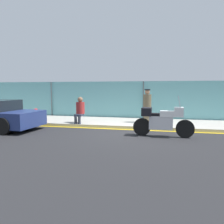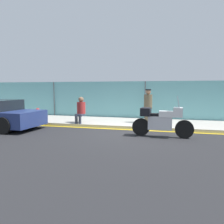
% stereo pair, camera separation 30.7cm
% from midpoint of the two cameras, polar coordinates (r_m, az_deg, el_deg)
% --- Properties ---
extents(ground_plane, '(120.00, 120.00, 0.00)m').
position_cam_midpoint_polar(ground_plane, '(8.86, 7.03, -5.59)').
color(ground_plane, '#262628').
extents(sidewalk, '(41.81, 2.86, 0.14)m').
position_cam_midpoint_polar(sidewalk, '(11.05, 8.56, -2.93)').
color(sidewalk, '#ADA89E').
rests_on(sidewalk, ground_plane).
extents(curb_paint_stripe, '(41.81, 0.18, 0.01)m').
position_cam_midpoint_polar(curb_paint_stripe, '(9.57, 7.60, -4.71)').
color(curb_paint_stripe, gold).
rests_on(curb_paint_stripe, ground_plane).
extents(storefront_fence, '(39.72, 0.17, 2.21)m').
position_cam_midpoint_polar(storefront_fence, '(12.45, 9.36, 2.86)').
color(storefront_fence, '#6BB2B7').
rests_on(storefront_fence, ground_plane).
extents(motorcycle, '(2.24, 0.56, 1.53)m').
position_cam_midpoint_polar(motorcycle, '(8.33, 13.86, -2.12)').
color(motorcycle, black).
rests_on(motorcycle, ground_plane).
extents(officer_standing, '(0.40, 0.40, 1.64)m').
position_cam_midpoint_polar(officer_standing, '(10.76, 10.20, 1.62)').
color(officer_standing, brown).
rests_on(officer_standing, sidewalk).
extents(person_seated_on_curb, '(0.41, 0.67, 1.26)m').
position_cam_midpoint_polar(person_seated_on_curb, '(10.68, -7.35, 0.87)').
color(person_seated_on_curb, '#2D3342').
rests_on(person_seated_on_curb, sidewalk).
extents(fire_hydrant, '(0.25, 0.31, 0.65)m').
position_cam_midpoint_polar(fire_hydrant, '(11.96, -18.12, -0.62)').
color(fire_hydrant, red).
rests_on(fire_hydrant, sidewalk).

